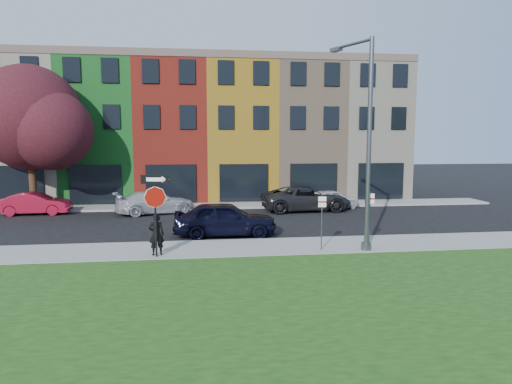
{
  "coord_description": "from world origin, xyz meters",
  "views": [
    {
      "loc": [
        -3.16,
        -15.39,
        4.63
      ],
      "look_at": [
        -0.69,
        4.0,
        2.29
      ],
      "focal_mm": 32.0,
      "sensor_mm": 36.0,
      "label": 1
    }
  ],
  "objects": [
    {
      "name": "ground",
      "position": [
        0.0,
        0.0,
        0.0
      ],
      "size": [
        120.0,
        120.0,
        0.0
      ],
      "primitive_type": "plane",
      "color": "black",
      "rests_on": "ground"
    },
    {
      "name": "sidewalk_near",
      "position": [
        2.0,
        3.0,
        0.06
      ],
      "size": [
        40.0,
        3.0,
        0.12
      ],
      "primitive_type": "cube",
      "color": "gray",
      "rests_on": "ground"
    },
    {
      "name": "sidewalk_far",
      "position": [
        -3.0,
        15.0,
        0.06
      ],
      "size": [
        40.0,
        2.4,
        0.12
      ],
      "primitive_type": "cube",
      "color": "gray",
      "rests_on": "ground"
    },
    {
      "name": "rowhouse_block",
      "position": [
        -2.5,
        21.18,
        4.99
      ],
      "size": [
        30.0,
        10.12,
        10.0
      ],
      "color": "beige",
      "rests_on": "ground"
    },
    {
      "name": "stop_sign",
      "position": [
        -4.78,
        1.88,
        2.34
      ],
      "size": [
        1.04,
        0.25,
        3.12
      ],
      "rotation": [
        0.0,
        0.0,
        -0.2
      ],
      "color": "black",
      "rests_on": "sidewalk_near"
    },
    {
      "name": "man",
      "position": [
        -4.79,
        2.13,
        0.93
      ],
      "size": [
        0.68,
        0.52,
        1.62
      ],
      "primitive_type": "imported",
      "rotation": [
        0.0,
        0.0,
        3.26
      ],
      "color": "black",
      "rests_on": "sidewalk_near"
    },
    {
      "name": "sedan_near",
      "position": [
        -1.94,
        5.77,
        0.82
      ],
      "size": [
        2.21,
        4.92,
        1.64
      ],
      "primitive_type": "imported",
      "rotation": [
        0.0,
        0.0,
        1.54
      ],
      "color": "black",
      "rests_on": "ground"
    },
    {
      "name": "parked_car_red",
      "position": [
        -12.95,
        13.26,
        0.67
      ],
      "size": [
        1.62,
        4.13,
        1.34
      ],
      "primitive_type": "imported",
      "rotation": [
        0.0,
        0.0,
        1.6
      ],
      "color": "maroon",
      "rests_on": "ground"
    },
    {
      "name": "parked_car_silver",
      "position": [
        -5.78,
        12.69,
        0.69
      ],
      "size": [
        4.81,
        5.95,
        1.39
      ],
      "primitive_type": "imported",
      "rotation": [
        0.0,
        0.0,
        1.89
      ],
      "color": "#ADAEB2",
      "rests_on": "ground"
    },
    {
      "name": "parked_car_dark",
      "position": [
        3.62,
        12.65,
        0.78
      ],
      "size": [
        3.24,
        5.93,
        1.57
      ],
      "primitive_type": "imported",
      "rotation": [
        0.0,
        0.0,
        1.63
      ],
      "color": "black",
      "rests_on": "ground"
    },
    {
      "name": "parked_car_white",
      "position": [
        5.37,
        13.02,
        0.65
      ],
      "size": [
        4.17,
        4.87,
        1.3
      ],
      "primitive_type": "imported",
      "rotation": [
        0.0,
        0.0,
        1.95
      ],
      "color": "silver",
      "rests_on": "ground"
    },
    {
      "name": "street_lamp",
      "position": [
        3.45,
        2.09,
        4.33
      ],
      "size": [
        1.24,
        2.44,
        8.35
      ],
      "rotation": [
        0.0,
        0.0,
        0.4
      ],
      "color": "#4D5053",
      "rests_on": "sidewalk_near"
    },
    {
      "name": "parking_sign_a",
      "position": [
        1.73,
        2.12,
        1.54
      ],
      "size": [
        0.32,
        0.09,
        2.28
      ],
      "rotation": [
        0.0,
        0.0,
        -0.06
      ],
      "color": "#4D5053",
      "rests_on": "sidewalk_near"
    },
    {
      "name": "parking_sign_b",
      "position": [
        3.84,
        2.4,
        1.57
      ],
      "size": [
        0.31,
        0.12,
        2.34
      ],
      "rotation": [
        0.0,
        0.0,
        -0.26
      ],
      "color": "#4D5053",
      "rests_on": "sidewalk_near"
    },
    {
      "name": "tree_purple",
      "position": [
        -13.21,
        14.26,
        5.68
      ],
      "size": [
        7.6,
        6.65,
        8.89
      ],
      "color": "black",
      "rests_on": "sidewalk_far"
    }
  ]
}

